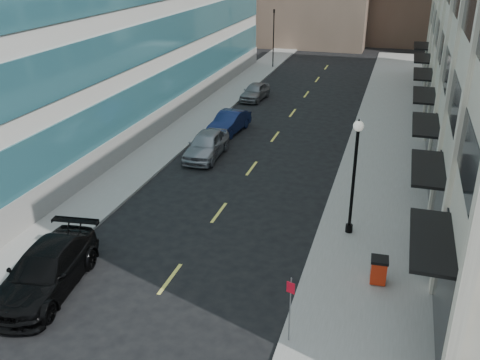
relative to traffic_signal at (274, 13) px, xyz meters
The scene contains 11 objects.
sidewalk_right 31.38m from the traffic_signal, 65.10° to the right, with size 5.00×80.00×0.15m, color gray.
sidewalk_left 28.58m from the traffic_signal, 92.05° to the right, with size 3.00×80.00×0.15m, color gray.
road_centerline 32.00m from the traffic_signal, 79.94° to the right, with size 0.15×68.20×0.01m.
traffic_signal is the anchor object (origin of this frame).
car_black_pickup 42.30m from the traffic_signal, 88.22° to the right, with size 2.37×5.83×1.69m, color black.
car_silver_sedan 27.54m from the traffic_signal, 85.13° to the right, with size 1.92×4.77×1.63m, color gray.
car_blue_sedan 22.68m from the traffic_signal, 84.36° to the right, with size 1.56×4.48×1.48m, color #121E46.
car_grey_sedan 14.02m from the traffic_signal, 83.08° to the right, with size 1.66×4.13×1.41m, color gray.
trash_bin 40.68m from the traffic_signal, 70.60° to the right, with size 0.70×0.77×1.08m.
lamppost 36.44m from the traffic_signal, 70.90° to the right, with size 0.45×0.45×5.41m.
sign_post 43.88m from the traffic_signal, 75.69° to the right, with size 0.28×0.11×2.45m.
Camera 1 is at (7.84, -8.28, 12.16)m, focal length 40.00 mm.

